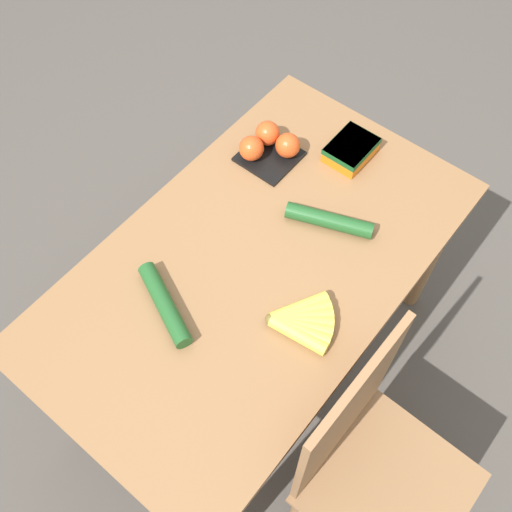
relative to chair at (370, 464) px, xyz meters
The scene contains 8 objects.
ground_plane 0.77m from the chair, 109.22° to the right, with size 12.00×12.00×0.00m, color #4C4742.
dining_table 0.60m from the chair, 109.22° to the right, with size 1.32×0.77×0.73m.
chair is the anchor object (origin of this frame).
banana_bunch 0.45m from the chair, 108.64° to the right, with size 0.17×0.18×0.04m.
tomato_pack 0.98m from the chair, 124.28° to the right, with size 0.17×0.17×0.09m.
carrot_bag 0.93m from the chair, 140.06° to the right, with size 0.16×0.12×0.05m.
cucumber_near 0.71m from the chair, 83.73° to the right, with size 0.14×0.25×0.05m.
cucumber_far 0.69m from the chair, 131.98° to the right, with size 0.14×0.26×0.05m.
Camera 1 is at (0.67, 0.54, 2.18)m, focal length 42.00 mm.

